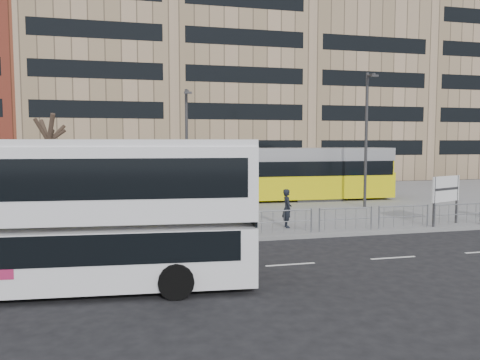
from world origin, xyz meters
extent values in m
plane|color=black|center=(0.00, 0.00, 0.00)|extent=(120.00, 120.00, 0.00)
cube|color=slate|center=(0.00, 12.00, 0.07)|extent=(64.00, 24.00, 0.15)
cube|color=gray|center=(0.00, 0.05, 0.07)|extent=(64.00, 0.25, 0.17)
cube|color=tan|center=(-10.00, 34.00, 11.00)|extent=(14.00, 16.00, 22.00)
cube|color=tan|center=(4.00, 34.00, 12.00)|extent=(14.00, 16.00, 24.00)
cube|color=tan|center=(18.00, 34.00, 10.50)|extent=(14.00, 16.00, 21.00)
cube|color=tan|center=(32.00, 34.00, 11.50)|extent=(14.00, 16.00, 23.00)
cylinder|color=#999BA1|center=(2.00, 0.50, 1.20)|extent=(32.00, 0.05, 0.05)
cylinder|color=#999BA1|center=(2.00, 0.50, 0.70)|extent=(32.00, 0.04, 0.04)
cube|color=white|center=(1.00, -4.00, 0.01)|extent=(62.00, 0.12, 0.01)
cube|color=white|center=(-9.26, -5.15, 1.03)|extent=(11.01, 3.46, 1.67)
cube|color=white|center=(-9.26, -5.15, 3.10)|extent=(11.01, 3.46, 2.07)
cube|color=white|center=(-9.26, -5.15, 4.19)|extent=(11.00, 3.36, 0.30)
cube|color=black|center=(-8.77, -5.20, 1.43)|extent=(9.05, 3.32, 0.84)
cube|color=black|center=(-9.26, -5.15, 3.30)|extent=(10.43, 3.44, 1.08)
cylinder|color=black|center=(-6.23, -6.68, 0.49)|extent=(1.01, 0.38, 0.98)
cylinder|color=black|center=(-6.01, -4.18, 0.49)|extent=(1.01, 0.38, 0.98)
cube|color=#D7CB0B|center=(-4.62, 12.05, 1.20)|extent=(31.15, 3.69, 1.78)
cube|color=black|center=(-4.62, 12.05, 2.43)|extent=(30.71, 3.72, 1.00)
cube|color=#A7A8AC|center=(-4.62, 12.05, 3.37)|extent=(31.15, 3.46, 0.89)
cube|color=#D7CB0B|center=(10.26, 11.69, 1.93)|extent=(1.39, 2.53, 2.89)
cylinder|color=#2D2D30|center=(-4.62, 12.05, 2.04)|extent=(2.71, 2.71, 3.33)
cube|color=#2D2D30|center=(5.37, 11.81, 0.43)|extent=(3.40, 2.88, 0.56)
cube|color=#2D2D30|center=(-14.61, 12.29, 0.43)|extent=(3.40, 2.88, 0.56)
cylinder|color=#2D2D30|center=(6.92, 0.48, 1.36)|extent=(0.11, 0.11, 2.42)
cylinder|color=#2D2D30|center=(8.70, 1.12, 1.36)|extent=(0.11, 0.11, 2.42)
cube|color=white|center=(7.81, 0.80, 1.94)|extent=(2.01, 0.80, 1.26)
imported|color=black|center=(-0.06, 1.94, 1.08)|extent=(0.50, 0.72, 1.86)
cylinder|color=#2D2D30|center=(-6.92, 1.55, 1.65)|extent=(0.12, 0.12, 3.00)
imported|color=#2D2D30|center=(-6.92, 1.55, 2.75)|extent=(0.20, 0.23, 1.00)
cylinder|color=#2D2D30|center=(-3.92, 9.54, 3.80)|extent=(0.18, 0.18, 7.29)
cylinder|color=#2D2D30|center=(-3.92, 9.14, 7.24)|extent=(0.14, 0.90, 0.14)
cube|color=#2D2D30|center=(-3.92, 8.69, 7.14)|extent=(0.45, 0.20, 0.12)
cylinder|color=#2D2D30|center=(7.07, 7.53, 4.33)|extent=(0.18, 0.18, 8.36)
cylinder|color=#2D2D30|center=(7.07, 7.13, 8.31)|extent=(0.14, 0.90, 0.14)
cube|color=#2D2D30|center=(7.07, 6.68, 8.21)|extent=(0.45, 0.20, 0.12)
cylinder|color=black|center=(-11.63, 8.22, 2.30)|extent=(0.44, 0.44, 4.31)
camera|label=1|loc=(-7.44, -19.12, 4.28)|focal=35.00mm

